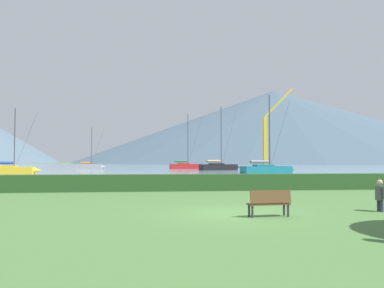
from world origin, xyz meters
TOP-DOWN VIEW (x-y plane):
  - ground_plane at (0.00, 0.00)m, footprint 1000.00×1000.00m
  - harbor_water at (0.00, 137.00)m, footprint 320.00×246.00m
  - hedge_line at (0.00, 11.00)m, footprint 80.00×1.20m
  - sailboat_slip_0 at (5.62, 77.52)m, footprint 8.73×2.84m
  - sailboat_slip_1 at (-23.39, 44.10)m, footprint 7.91×2.49m
  - sailboat_slip_3 at (11.30, 64.23)m, footprint 9.13×4.36m
  - sailboat_slip_4 at (-17.33, 78.38)m, footprint 7.00×2.33m
  - sailboat_slip_5 at (14.40, 41.45)m, footprint 8.80×3.68m
  - park_bench_near_path at (1.03, -1.04)m, footprint 1.54×0.61m
  - person_seated_viewer at (5.79, -0.16)m, footprint 0.36×0.57m
  - dock_crane at (22.74, 67.72)m, footprint 7.41×2.00m
  - distant_hill_west_ridge at (109.76, 320.07)m, footprint 354.25×354.25m
  - distant_hill_east_ridge at (178.34, 393.35)m, footprint 267.41×267.41m

SIDE VIEW (x-z plane):
  - ground_plane at x=0.00m, z-range 0.00..0.00m
  - harbor_water at x=0.00m, z-range 0.00..0.00m
  - park_bench_near_path at x=1.03m, z-range 0.05..1.00m
  - hedge_line at x=0.00m, z-range 0.00..1.09m
  - sailboat_slip_4 at x=-17.33m, z-range -4.37..5.55m
  - sailboat_slip_1 at x=-23.39m, z-range -4.21..5.52m
  - person_seated_viewer at x=5.79m, z-range 0.06..1.31m
  - sailboat_slip_5 at x=14.40m, z-range -5.26..6.72m
  - sailboat_slip_0 at x=5.62m, z-range -5.91..7.39m
  - sailboat_slip_3 at x=11.30m, z-range -5.92..7.45m
  - dock_crane at x=22.74m, z-range -3.64..14.64m
  - distant_hill_east_ridge at x=178.34m, z-range 0.00..59.34m
  - distant_hill_west_ridge at x=109.76m, z-range 0.00..65.84m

